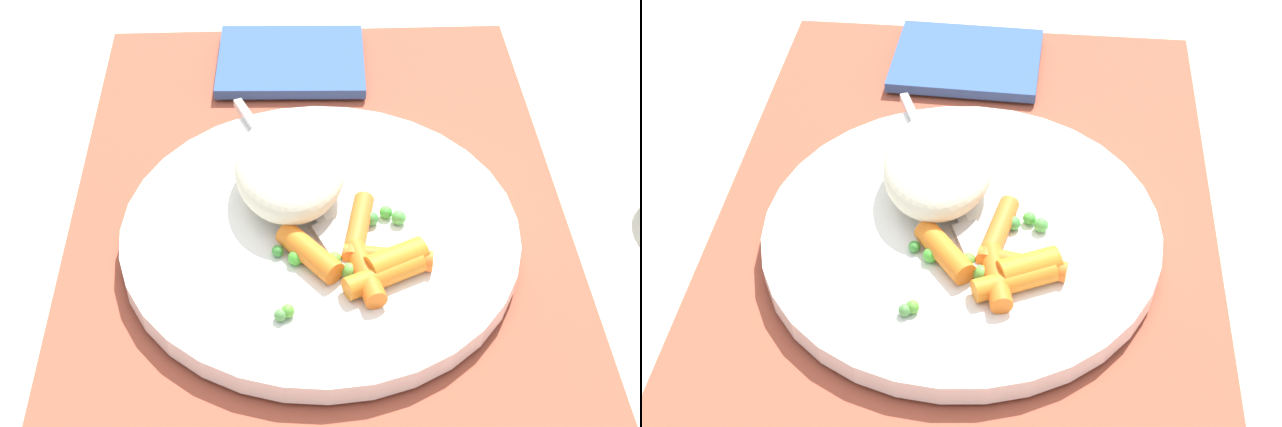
{
  "view_description": "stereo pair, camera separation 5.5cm",
  "coord_description": "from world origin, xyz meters",
  "views": [
    {
      "loc": [
        0.41,
        -0.02,
        0.41
      ],
      "look_at": [
        0.0,
        0.0,
        0.03
      ],
      "focal_mm": 50.64,
      "sensor_mm": 36.0,
      "label": 1
    },
    {
      "loc": [
        0.41,
        0.04,
        0.41
      ],
      "look_at": [
        0.0,
        0.0,
        0.03
      ],
      "focal_mm": 50.64,
      "sensor_mm": 36.0,
      "label": 2
    }
  ],
  "objects": [
    {
      "name": "ground_plane",
      "position": [
        0.0,
        0.0,
        0.0
      ],
      "size": [
        2.4,
        2.4,
        0.0
      ],
      "primitive_type": "plane",
      "color": "beige"
    },
    {
      "name": "placemat",
      "position": [
        0.0,
        0.0,
        0.0
      ],
      "size": [
        0.52,
        0.33,
        0.01
      ],
      "primitive_type": "cube",
      "color": "#9E4733",
      "rests_on": "ground_plane"
    },
    {
      "name": "plate",
      "position": [
        0.0,
        0.0,
        0.01
      ],
      "size": [
        0.25,
        0.25,
        0.01
      ],
      "primitive_type": "cylinder",
      "color": "white",
      "rests_on": "placemat"
    },
    {
      "name": "rice_mound",
      "position": [
        -0.03,
        -0.02,
        0.04
      ],
      "size": [
        0.1,
        0.07,
        0.04
      ],
      "primitive_type": "ellipsoid",
      "color": "beige",
      "rests_on": "plate"
    },
    {
      "name": "carrot_portion",
      "position": [
        0.04,
        0.03,
        0.03
      ],
      "size": [
        0.09,
        0.09,
        0.02
      ],
      "color": "orange",
      "rests_on": "plate"
    },
    {
      "name": "pea_scatter",
      "position": [
        0.03,
        0.02,
        0.02
      ],
      "size": [
        0.09,
        0.08,
        0.01
      ],
      "color": "green",
      "rests_on": "plate"
    },
    {
      "name": "fork",
      "position": [
        -0.02,
        -0.01,
        0.02
      ],
      "size": [
        0.18,
        0.08,
        0.01
      ],
      "color": "#BBBBBB",
      "rests_on": "plate"
    },
    {
      "name": "napkin",
      "position": [
        -0.2,
        -0.02,
        0.01
      ],
      "size": [
        0.1,
        0.12,
        0.01
      ],
      "primitive_type": "cube",
      "rotation": [
        0.0,
        0.0,
        -0.03
      ],
      "color": "#33518C",
      "rests_on": "placemat"
    }
  ]
}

